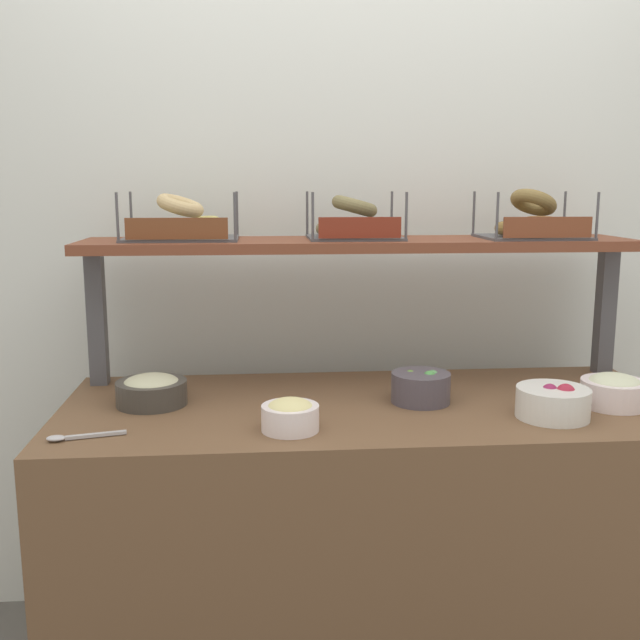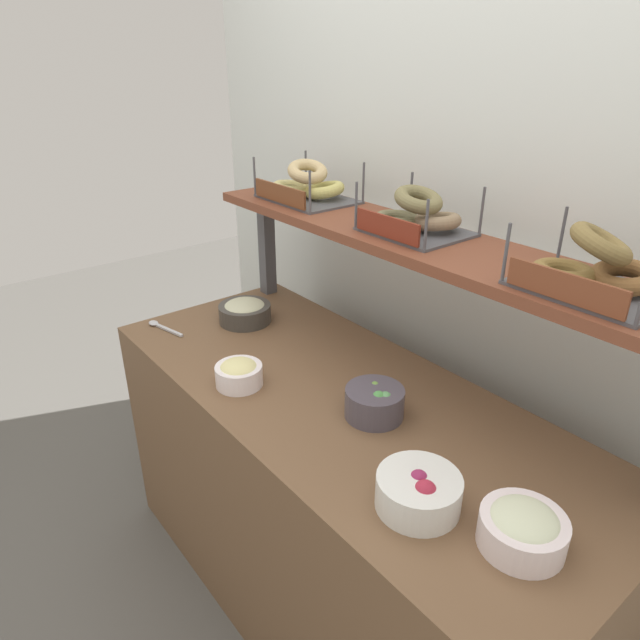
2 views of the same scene
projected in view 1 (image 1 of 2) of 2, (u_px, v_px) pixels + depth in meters
The scene contains 14 objects.
back_wall at pixel (348, 257), 2.48m from camera, with size 2.89×0.06×2.40m, color silver.
deli_counter at pixel (370, 547), 2.09m from camera, with size 1.69×0.70×0.85m, color brown.
shelf_riser_left at pixel (97, 319), 2.17m from camera, with size 0.05×0.05×0.40m, color #4C4C51.
shelf_riser_right at pixel (605, 311), 2.30m from camera, with size 0.05×0.05×0.40m, color #4C4C51.
upper_shelf at pixel (359, 244), 2.20m from camera, with size 1.65×0.32×0.03m, color brown.
bowl_beet_salad at pixel (553, 402), 1.88m from camera, with size 0.19×0.19×0.09m.
bowl_egg_salad at pixel (290, 415), 1.78m from camera, with size 0.14×0.14×0.08m.
bowl_tuna_salad at pixel (152, 390), 1.99m from camera, with size 0.19×0.19×0.08m.
bowl_scallion_spread at pixel (614, 390), 1.98m from camera, with size 0.17×0.17×0.09m.
bowl_veggie_mix at pixel (421, 387), 2.01m from camera, with size 0.16×0.16×0.09m.
serving_spoon_near_plate at pixel (74, 437), 1.72m from camera, with size 0.18×0.06×0.01m.
bagel_basket_plain at pixel (180, 224), 2.15m from camera, with size 0.33×0.27×0.14m.
bagel_basket_poppy at pixel (354, 223), 2.20m from camera, with size 0.28×0.24×0.14m.
bagel_basket_cinnamon_raisin at pixel (532, 222), 2.22m from camera, with size 0.31×0.24×0.16m.
Camera 1 is at (-0.31, -1.91, 1.44)m, focal length 41.16 mm.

